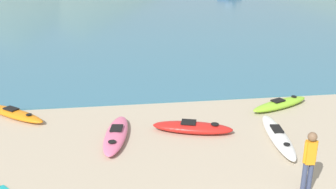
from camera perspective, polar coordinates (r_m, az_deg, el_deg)
The scene contains 7 objects.
bay_water at distance 50.59m, azimuth -3.53°, elevation 13.11°, with size 160.00×70.00×0.06m, color teal.
kayak_on_sand_0 at distance 15.98m, azimuth -21.42°, elevation -2.58°, with size 2.77×2.49×0.33m.
kayak_on_sand_1 at distance 13.30m, azimuth -7.55°, elevation -5.78°, with size 1.19×3.11×0.34m.
kayak_on_sand_2 at distance 13.65m, azimuth 3.57°, elevation -4.80°, with size 2.89×1.56×0.40m.
kayak_on_sand_3 at distance 16.38m, azimuth 15.95°, elevation -1.33°, with size 2.87×1.73×0.37m.
kayak_on_sand_4 at distance 13.57m, azimuth 15.64°, elevation -5.78°, with size 1.01×3.46×0.37m.
person_near_foreground at distance 10.60m, azimuth 19.84°, elevation -8.80°, with size 0.35×0.23×1.72m.
Camera 1 is at (-4.12, -4.67, 5.84)m, focal length 42.00 mm.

